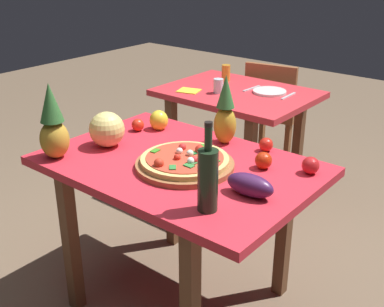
# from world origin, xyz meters

# --- Properties ---
(ground_plane) EXTENTS (10.00, 10.00, 0.00)m
(ground_plane) POSITION_xyz_m (0.00, 0.00, 0.00)
(ground_plane) COLOR brown
(display_table) EXTENTS (1.22, 0.83, 0.77)m
(display_table) POSITION_xyz_m (0.00, 0.00, 0.67)
(display_table) COLOR brown
(display_table) RESTS_ON ground_plane
(background_table) EXTENTS (0.99, 0.74, 0.77)m
(background_table) POSITION_xyz_m (-0.45, 1.13, 0.65)
(background_table) COLOR brown
(background_table) RESTS_ON ground_plane
(dining_chair) EXTENTS (0.47, 0.47, 0.85)m
(dining_chair) POSITION_xyz_m (-0.50, 1.72, 0.48)
(dining_chair) COLOR #925934
(dining_chair) RESTS_ON ground_plane
(pizza_board) EXTENTS (0.44, 0.44, 0.02)m
(pizza_board) POSITION_xyz_m (0.06, -0.03, 0.78)
(pizza_board) COLOR #925934
(pizza_board) RESTS_ON display_table
(pizza) EXTENTS (0.39, 0.39, 0.06)m
(pizza) POSITION_xyz_m (0.06, -0.03, 0.81)
(pizza) COLOR #DBB865
(pizza) RESTS_ON pizza_board
(wine_bottle) EXTENTS (0.08, 0.08, 0.34)m
(wine_bottle) POSITION_xyz_m (0.36, -0.26, 0.90)
(wine_bottle) COLOR black
(wine_bottle) RESTS_ON display_table
(pineapple_left) EXTENTS (0.11, 0.11, 0.34)m
(pineapple_left) POSITION_xyz_m (0.03, 0.32, 0.92)
(pineapple_left) COLOR gold
(pineapple_left) RESTS_ON display_table
(pineapple_right) EXTENTS (0.13, 0.13, 0.35)m
(pineapple_right) POSITION_xyz_m (-0.47, -0.32, 0.92)
(pineapple_right) COLOR #B18A2B
(pineapple_right) RESTS_ON display_table
(melon) EXTENTS (0.17, 0.17, 0.17)m
(melon) POSITION_xyz_m (-0.39, -0.07, 0.85)
(melon) COLOR #DDCA71
(melon) RESTS_ON display_table
(bell_pepper) EXTENTS (0.10, 0.10, 0.11)m
(bell_pepper) POSITION_xyz_m (-0.36, 0.26, 0.82)
(bell_pepper) COLOR yellow
(bell_pepper) RESTS_ON display_table
(eggplant) EXTENTS (0.21, 0.10, 0.09)m
(eggplant) POSITION_xyz_m (0.42, -0.07, 0.81)
(eggplant) COLOR #451D4A
(eggplant) RESTS_ON display_table
(tomato_by_bottle) EXTENTS (0.08, 0.08, 0.08)m
(tomato_by_bottle) POSITION_xyz_m (0.51, 0.26, 0.80)
(tomato_by_bottle) COLOR red
(tomato_by_bottle) RESTS_ON display_table
(tomato_near_board) EXTENTS (0.07, 0.07, 0.07)m
(tomato_near_board) POSITION_xyz_m (0.24, 0.36, 0.80)
(tomato_near_board) COLOR red
(tomato_near_board) RESTS_ON display_table
(tomato_beside_pepper) EXTENTS (0.07, 0.07, 0.07)m
(tomato_beside_pepper) POSITION_xyz_m (-0.43, 0.17, 0.80)
(tomato_beside_pepper) COLOR red
(tomato_beside_pepper) RESTS_ON display_table
(tomato_at_corner) EXTENTS (0.08, 0.08, 0.08)m
(tomato_at_corner) POSITION_xyz_m (0.33, 0.18, 0.80)
(tomato_at_corner) COLOR red
(tomato_at_corner) RESTS_ON display_table
(drinking_glass_juice) EXTENTS (0.06, 0.06, 0.12)m
(drinking_glass_juice) POSITION_xyz_m (-0.66, 1.29, 0.82)
(drinking_glass_juice) COLOR orange
(drinking_glass_juice) RESTS_ON background_table
(drinking_glass_water) EXTENTS (0.06, 0.06, 0.10)m
(drinking_glass_water) POSITION_xyz_m (-0.52, 1.01, 0.81)
(drinking_glass_water) COLOR silver
(drinking_glass_water) RESTS_ON background_table
(dinner_plate) EXTENTS (0.22, 0.22, 0.02)m
(dinner_plate) POSITION_xyz_m (-0.26, 1.22, 0.77)
(dinner_plate) COLOR white
(dinner_plate) RESTS_ON background_table
(fork_utensil) EXTENTS (0.03, 0.18, 0.01)m
(fork_utensil) POSITION_xyz_m (-0.40, 1.22, 0.77)
(fork_utensil) COLOR silver
(fork_utensil) RESTS_ON background_table
(knife_utensil) EXTENTS (0.02, 0.18, 0.01)m
(knife_utensil) POSITION_xyz_m (-0.12, 1.22, 0.77)
(knife_utensil) COLOR silver
(knife_utensil) RESTS_ON background_table
(napkin_folded) EXTENTS (0.17, 0.15, 0.01)m
(napkin_folded) POSITION_xyz_m (-0.70, 0.92, 0.77)
(napkin_folded) COLOR yellow
(napkin_folded) RESTS_ON background_table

